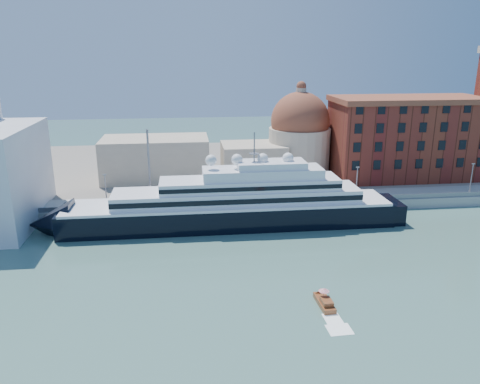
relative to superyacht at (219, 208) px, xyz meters
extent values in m
plane|color=#376058|center=(4.52, -23.00, -4.25)|extent=(400.00, 400.00, 0.00)
cube|color=gray|center=(4.52, 11.00, -3.00)|extent=(180.00, 10.00, 2.50)
cube|color=slate|center=(4.52, 52.00, -3.25)|extent=(260.00, 72.00, 2.00)
cube|color=slate|center=(4.52, 6.50, -1.15)|extent=(180.00, 0.10, 1.20)
cube|color=black|center=(2.24, 0.00, -2.19)|extent=(73.03, 11.24, 6.09)
cone|color=black|center=(-36.15, 0.00, -2.19)|extent=(9.36, 11.24, 11.24)
cube|color=black|center=(38.76, 0.00, -2.38)|extent=(5.62, 10.30, 5.62)
cube|color=white|center=(2.24, 0.00, 1.09)|extent=(71.16, 11.42, 0.56)
cube|color=white|center=(4.11, 0.00, 2.77)|extent=(54.30, 9.36, 2.81)
cube|color=black|center=(4.11, -4.68, 2.77)|extent=(54.30, 0.15, 1.12)
cube|color=white|center=(6.92, 0.00, 5.39)|extent=(39.32, 8.43, 2.43)
cube|color=white|center=(9.73, 0.00, 7.73)|extent=(26.22, 7.49, 2.25)
cube|color=white|center=(11.60, 0.00, 9.61)|extent=(14.98, 6.55, 1.50)
cylinder|color=slate|center=(7.86, 0.00, 13.54)|extent=(0.28, 0.28, 6.55)
sphere|color=white|center=(-1.50, 0.00, 10.92)|extent=(2.43, 2.43, 2.43)
sphere|color=white|center=(4.11, 0.00, 10.92)|extent=(2.43, 2.43, 2.43)
sphere|color=white|center=(9.73, 0.00, 10.92)|extent=(2.43, 2.43, 2.43)
sphere|color=white|center=(15.35, 0.00, 10.92)|extent=(2.43, 2.43, 2.43)
cube|color=#652E16|center=(13.65, -35.97, -3.92)|extent=(2.10, 5.79, 0.95)
cube|color=#652E16|center=(13.68, -36.92, -3.10)|extent=(1.61, 2.44, 0.76)
cylinder|color=slate|center=(13.64, -35.49, -2.72)|extent=(0.06, 0.06, 1.53)
cone|color=red|center=(13.64, -35.49, -1.86)|extent=(1.72, 1.72, 0.38)
cube|color=maroon|center=(56.52, 29.00, 8.75)|extent=(42.00, 18.00, 22.00)
cube|color=brown|center=(56.52, 29.00, 20.25)|extent=(43.00, 19.00, 1.50)
cylinder|color=beige|center=(26.52, 35.00, 4.75)|extent=(18.00, 18.00, 14.00)
sphere|color=brown|center=(26.52, 35.00, 13.75)|extent=(17.00, 17.00, 17.00)
cylinder|color=beige|center=(26.52, 35.00, 21.75)|extent=(3.00, 3.00, 3.00)
cube|color=beige|center=(12.52, 33.00, 2.75)|extent=(18.00, 14.00, 10.00)
cube|color=beige|center=(-15.48, 35.00, 3.75)|extent=(30.00, 16.00, 12.00)
cylinder|color=slate|center=(-25.48, 8.00, 2.25)|extent=(0.24, 0.24, 8.00)
cube|color=slate|center=(-25.48, 8.00, 6.35)|extent=(0.80, 0.30, 0.25)
cylinder|color=slate|center=(4.52, 8.00, 2.25)|extent=(0.24, 0.24, 8.00)
cube|color=slate|center=(4.52, 8.00, 6.35)|extent=(0.80, 0.30, 0.25)
cylinder|color=slate|center=(34.52, 8.00, 2.25)|extent=(0.24, 0.24, 8.00)
cube|color=slate|center=(34.52, 8.00, 6.35)|extent=(0.80, 0.30, 0.25)
cylinder|color=slate|center=(64.52, 8.00, 2.25)|extent=(0.24, 0.24, 8.00)
cube|color=slate|center=(64.52, 8.00, 6.35)|extent=(0.80, 0.30, 0.25)
cylinder|color=slate|center=(-15.48, 10.00, 7.25)|extent=(0.50, 0.50, 18.00)
camera|label=1|loc=(-6.86, -98.08, 33.61)|focal=35.00mm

